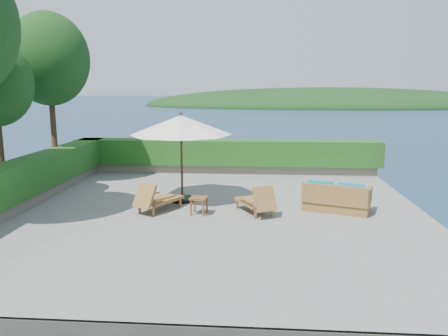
# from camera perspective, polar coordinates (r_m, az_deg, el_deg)

# --- Properties ---
(ground) EXTENTS (12.00, 12.00, 0.00)m
(ground) POSITION_cam_1_polar(r_m,az_deg,el_deg) (12.45, -1.66, -5.63)
(ground) COLOR slate
(ground) RESTS_ON ground
(foundation) EXTENTS (12.00, 12.00, 3.00)m
(foundation) POSITION_cam_1_polar(r_m,az_deg,el_deg) (12.97, -1.63, -12.23)
(foundation) COLOR #4F493F
(foundation) RESTS_ON ocean
(ocean) EXTENTS (600.00, 600.00, 0.00)m
(ocean) POSITION_cam_1_polar(r_m,az_deg,el_deg) (13.59, -1.59, -17.87)
(ocean) COLOR #172B4A
(ocean) RESTS_ON ground
(offshore_island) EXTENTS (126.00, 57.60, 12.60)m
(offshore_island) POSITION_cam_1_polar(r_m,az_deg,el_deg) (153.87, 13.33, 7.89)
(offshore_island) COLOR black
(offshore_island) RESTS_ON ocean
(planter_wall_far) EXTENTS (12.00, 0.60, 0.36)m
(planter_wall_far) POSITION_cam_1_polar(r_m,az_deg,el_deg) (17.84, 0.20, -0.07)
(planter_wall_far) COLOR gray
(planter_wall_far) RESTS_ON ground
(planter_wall_left) EXTENTS (0.60, 12.00, 0.36)m
(planter_wall_left) POSITION_cam_1_polar(r_m,az_deg,el_deg) (14.11, -24.97, -3.94)
(planter_wall_left) COLOR gray
(planter_wall_left) RESTS_ON ground
(hedge_far) EXTENTS (12.40, 0.90, 1.00)m
(hedge_far) POSITION_cam_1_polar(r_m,az_deg,el_deg) (17.73, 0.20, 2.06)
(hedge_far) COLOR #154714
(hedge_far) RESTS_ON planter_wall_far
(hedge_left) EXTENTS (0.90, 12.40, 1.00)m
(hedge_left) POSITION_cam_1_polar(r_m,az_deg,el_deg) (13.97, -25.18, -1.27)
(hedge_left) COLOR #154714
(hedge_left) RESTS_ON planter_wall_left
(tree_far) EXTENTS (2.80, 2.80, 6.03)m
(tree_far) POSITION_cam_1_polar(r_m,az_deg,el_deg) (16.77, -21.93, 13.01)
(tree_far) COLOR #44321A
(tree_far) RESTS_ON ground
(patio_umbrella) EXTENTS (3.46, 3.46, 2.74)m
(patio_umbrella) POSITION_cam_1_polar(r_m,az_deg,el_deg) (13.17, -5.63, 5.49)
(patio_umbrella) COLOR black
(patio_umbrella) RESTS_ON ground
(lounge_left) EXTENTS (1.29, 1.61, 0.87)m
(lounge_left) POSITION_cam_1_polar(r_m,az_deg,el_deg) (12.49, -8.78, -3.98)
(lounge_left) COLOR olive
(lounge_left) RESTS_ON ground
(lounge_right) EXTENTS (1.23, 1.58, 0.85)m
(lounge_right) POSITION_cam_1_polar(r_m,az_deg,el_deg) (12.13, 4.26, -4.37)
(lounge_right) COLOR olive
(lounge_right) RESTS_ON ground
(side_table) EXTENTS (0.52, 0.52, 0.48)m
(side_table) POSITION_cam_1_polar(r_m,az_deg,el_deg) (12.06, -3.30, -4.22)
(side_table) COLOR brown
(side_table) RESTS_ON ground
(wicker_loveseat) EXTENTS (2.02, 1.49, 0.89)m
(wicker_loveseat) POSITION_cam_1_polar(r_m,az_deg,el_deg) (12.76, 14.46, -3.95)
(wicker_loveseat) COLOR olive
(wicker_loveseat) RESTS_ON ground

